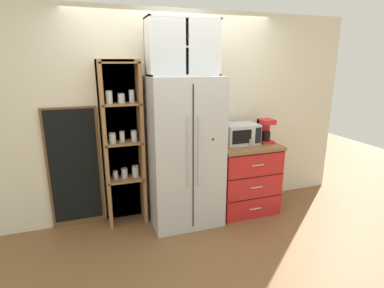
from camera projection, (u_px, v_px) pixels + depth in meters
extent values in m
plane|color=brown|center=(185.00, 220.00, 3.88)|extent=(10.61, 10.61, 0.00)
cube|color=silver|center=(175.00, 116.00, 3.91)|extent=(4.92, 0.10, 2.55)
cube|color=silver|center=(184.00, 152.00, 3.67)|extent=(0.84, 0.65, 1.79)
cube|color=black|center=(193.00, 160.00, 3.37)|extent=(0.01, 0.01, 1.65)
cylinder|color=silver|center=(188.00, 153.00, 3.31)|extent=(0.02, 0.02, 0.81)
cylinder|color=silver|center=(199.00, 152.00, 3.35)|extent=(0.02, 0.02, 0.81)
cube|color=#A8161C|center=(213.00, 139.00, 3.38)|extent=(0.02, 0.01, 0.02)
cube|color=brown|center=(122.00, 142.00, 3.74)|extent=(0.50, 0.04, 1.97)
cube|color=#9E7042|center=(105.00, 147.00, 3.53)|extent=(0.04, 0.27, 1.97)
cube|color=#9E7042|center=(141.00, 144.00, 3.66)|extent=(0.04, 0.27, 1.97)
cube|color=#9E7042|center=(126.00, 179.00, 3.71)|extent=(0.44, 0.27, 0.02)
cylinder|color=silver|center=(116.00, 175.00, 3.67)|extent=(0.06, 0.06, 0.09)
cylinder|color=#E0C67F|center=(116.00, 176.00, 3.68)|extent=(0.05, 0.05, 0.06)
cylinder|color=#B2B2B7|center=(115.00, 171.00, 3.66)|extent=(0.06, 0.06, 0.01)
cylinder|color=silver|center=(124.00, 174.00, 3.70)|extent=(0.07, 0.07, 0.11)
cylinder|color=beige|center=(125.00, 175.00, 3.70)|extent=(0.06, 0.06, 0.08)
cylinder|color=#B2B2B7|center=(124.00, 169.00, 3.68)|extent=(0.07, 0.07, 0.01)
cylinder|color=silver|center=(135.00, 172.00, 3.73)|extent=(0.08, 0.08, 0.13)
cylinder|color=#382316|center=(135.00, 173.00, 3.74)|extent=(0.07, 0.07, 0.09)
cylinder|color=#B2B2B7|center=(135.00, 166.00, 3.72)|extent=(0.08, 0.08, 0.01)
cube|color=#9E7042|center=(123.00, 143.00, 3.59)|extent=(0.44, 0.27, 0.02)
cylinder|color=silver|center=(112.00, 139.00, 3.51)|extent=(0.08, 0.08, 0.11)
cylinder|color=#2D2D2D|center=(112.00, 140.00, 3.52)|extent=(0.07, 0.07, 0.08)
cylinder|color=#B2B2B7|center=(112.00, 133.00, 3.50)|extent=(0.07, 0.07, 0.01)
cylinder|color=silver|center=(122.00, 137.00, 3.58)|extent=(0.06, 0.06, 0.12)
cylinder|color=#B77A38|center=(122.00, 138.00, 3.58)|extent=(0.05, 0.05, 0.08)
cylinder|color=#B2B2B7|center=(122.00, 132.00, 3.56)|extent=(0.06, 0.06, 0.01)
cylinder|color=silver|center=(134.00, 136.00, 3.60)|extent=(0.07, 0.07, 0.12)
cylinder|color=white|center=(134.00, 138.00, 3.61)|extent=(0.06, 0.06, 0.08)
cylinder|color=#B2B2B7|center=(134.00, 131.00, 3.59)|extent=(0.07, 0.07, 0.01)
cube|color=#9E7042|center=(121.00, 104.00, 3.47)|extent=(0.44, 0.27, 0.02)
cylinder|color=silver|center=(109.00, 98.00, 3.39)|extent=(0.07, 0.07, 0.14)
cylinder|color=#CCB78C|center=(109.00, 100.00, 3.39)|extent=(0.06, 0.06, 0.09)
cylinder|color=#B2B2B7|center=(109.00, 91.00, 3.37)|extent=(0.07, 0.07, 0.01)
cylinder|color=silver|center=(121.00, 99.00, 3.46)|extent=(0.08, 0.08, 0.10)
cylinder|color=white|center=(121.00, 100.00, 3.47)|extent=(0.07, 0.07, 0.07)
cylinder|color=#B2B2B7|center=(121.00, 94.00, 3.45)|extent=(0.08, 0.08, 0.01)
cylinder|color=silver|center=(132.00, 97.00, 3.50)|extent=(0.06, 0.06, 0.13)
cylinder|color=brown|center=(132.00, 98.00, 3.51)|extent=(0.05, 0.05, 0.09)
cylinder|color=#B2B2B7|center=(131.00, 90.00, 3.49)|extent=(0.06, 0.06, 0.01)
cube|color=#9E7042|center=(119.00, 63.00, 3.35)|extent=(0.44, 0.27, 0.02)
cube|color=red|center=(244.00, 178.00, 4.07)|extent=(0.77, 0.61, 0.87)
cube|color=olive|center=(246.00, 145.00, 3.95)|extent=(0.80, 0.64, 0.04)
cube|color=black|center=(256.00, 199.00, 3.83)|extent=(0.75, 0.00, 0.01)
cube|color=silver|center=(255.00, 209.00, 3.86)|extent=(0.16, 0.01, 0.01)
cube|color=black|center=(257.00, 177.00, 3.75)|extent=(0.75, 0.00, 0.01)
cube|color=silver|center=(257.00, 187.00, 3.78)|extent=(0.16, 0.01, 0.01)
cube|color=black|center=(258.00, 154.00, 3.68)|extent=(0.75, 0.00, 0.01)
cube|color=silver|center=(258.00, 165.00, 3.70)|extent=(0.16, 0.01, 0.01)
cube|color=silver|center=(240.00, 134.00, 3.93)|extent=(0.44, 0.32, 0.26)
cube|color=black|center=(242.00, 137.00, 3.77)|extent=(0.26, 0.01, 0.17)
cube|color=black|center=(258.00, 135.00, 3.84)|extent=(0.08, 0.01, 0.20)
cube|color=red|center=(265.00, 141.00, 4.01)|extent=(0.17, 0.20, 0.03)
cube|color=red|center=(263.00, 130.00, 4.04)|extent=(0.17, 0.06, 0.30)
cube|color=red|center=(267.00, 122.00, 3.94)|extent=(0.17, 0.20, 0.06)
cylinder|color=black|center=(266.00, 136.00, 3.98)|extent=(0.11, 0.11, 0.12)
cylinder|color=silver|center=(244.00, 139.00, 4.00)|extent=(0.09, 0.09, 0.09)
torus|color=silver|center=(247.00, 138.00, 4.01)|extent=(0.05, 0.01, 0.05)
cylinder|color=#8CA37F|center=(249.00, 142.00, 3.86)|extent=(0.09, 0.09, 0.09)
torus|color=#8CA37F|center=(253.00, 141.00, 3.88)|extent=(0.05, 0.01, 0.05)
cylinder|color=#285B33|center=(248.00, 138.00, 3.88)|extent=(0.06, 0.06, 0.17)
cone|color=#285B33|center=(248.00, 132.00, 3.85)|extent=(0.06, 0.06, 0.04)
cylinder|color=#285B33|center=(249.00, 129.00, 3.85)|extent=(0.02, 0.02, 0.07)
cylinder|color=black|center=(249.00, 126.00, 3.84)|extent=(0.02, 0.02, 0.01)
cube|color=silver|center=(179.00, 48.00, 3.50)|extent=(0.80, 0.02, 0.61)
cube|color=silver|center=(183.00, 19.00, 3.29)|extent=(0.80, 0.32, 0.02)
cube|color=silver|center=(183.00, 75.00, 3.45)|extent=(0.80, 0.32, 0.02)
cube|color=silver|center=(148.00, 47.00, 3.24)|extent=(0.02, 0.32, 0.61)
cube|color=silver|center=(215.00, 48.00, 3.49)|extent=(0.02, 0.32, 0.61)
cube|color=silver|center=(183.00, 47.00, 3.37)|extent=(0.77, 0.30, 0.02)
cube|color=silver|center=(169.00, 46.00, 3.16)|extent=(0.37, 0.01, 0.57)
cube|color=silver|center=(205.00, 47.00, 3.29)|extent=(0.37, 0.01, 0.57)
cylinder|color=silver|center=(159.00, 74.00, 3.35)|extent=(0.05, 0.05, 0.00)
cylinder|color=silver|center=(159.00, 71.00, 3.34)|extent=(0.01, 0.01, 0.07)
cone|color=silver|center=(158.00, 65.00, 3.33)|extent=(0.06, 0.06, 0.05)
cylinder|color=silver|center=(206.00, 73.00, 3.53)|extent=(0.05, 0.05, 0.00)
cylinder|color=silver|center=(206.00, 70.00, 3.52)|extent=(0.01, 0.01, 0.07)
cone|color=silver|center=(206.00, 65.00, 3.51)|extent=(0.06, 0.06, 0.05)
cylinder|color=white|center=(161.00, 43.00, 3.28)|extent=(0.06, 0.06, 0.07)
cylinder|color=white|center=(183.00, 43.00, 3.36)|extent=(0.06, 0.06, 0.07)
cylinder|color=white|center=(203.00, 44.00, 3.43)|extent=(0.06, 0.06, 0.07)
cube|color=brown|center=(75.00, 169.00, 3.59)|extent=(0.60, 0.04, 1.45)
cube|color=black|center=(74.00, 167.00, 3.56)|extent=(0.54, 0.01, 1.35)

